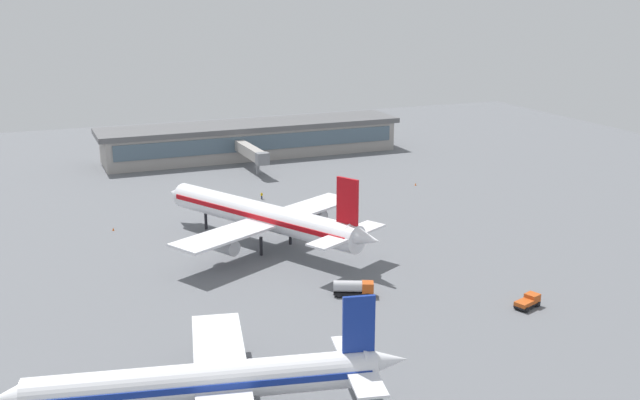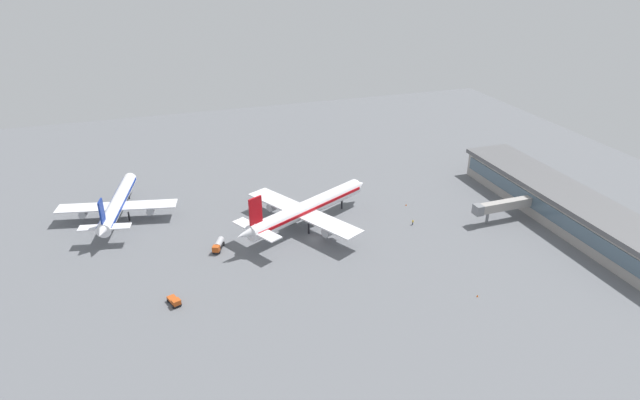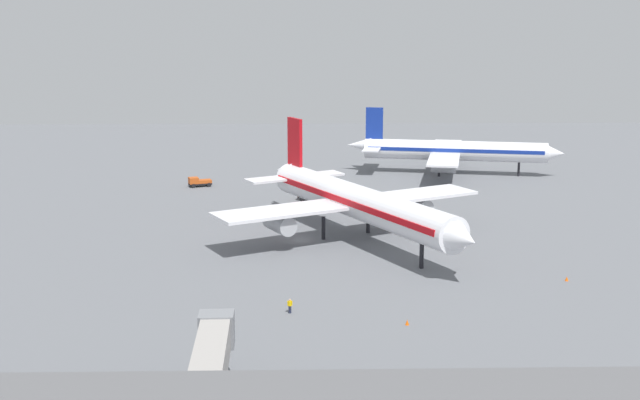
# 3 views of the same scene
# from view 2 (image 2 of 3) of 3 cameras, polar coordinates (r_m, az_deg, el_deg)

# --- Properties ---
(ground) EXTENTS (288.00, 288.00, 0.00)m
(ground) POSITION_cam_2_polar(r_m,az_deg,el_deg) (160.59, -0.65, -4.07)
(ground) COLOR slate
(terminal_building) EXTENTS (87.25, 17.31, 9.61)m
(terminal_building) POSITION_cam_2_polar(r_m,az_deg,el_deg) (185.27, 24.33, -0.57)
(terminal_building) COLOR #9E9993
(terminal_building) RESTS_ON ground
(airplane_at_gate) EXTENTS (41.11, 49.28, 16.32)m
(airplane_at_gate) POSITION_cam_2_polar(r_m,az_deg,el_deg) (164.88, -1.45, -0.91)
(airplane_at_gate) COLOR white
(airplane_at_gate) RESTS_ON ground
(airplane_taxiing) EXTENTS (45.35, 36.86, 13.90)m
(airplane_taxiing) POSITION_cam_2_polar(r_m,az_deg,el_deg) (181.77, -20.45, -0.30)
(airplane_taxiing) COLOR white
(airplane_taxiing) RESTS_ON ground
(pushback_tractor) EXTENTS (4.78, 3.38, 1.90)m
(pushback_tractor) POSITION_cam_2_polar(r_m,az_deg,el_deg) (137.57, -15.03, -10.20)
(pushback_tractor) COLOR black
(pushback_tractor) RESTS_ON ground
(fuel_truck) EXTENTS (6.53, 4.29, 2.50)m
(fuel_truck) POSITION_cam_2_polar(r_m,az_deg,el_deg) (157.28, -10.63, -4.66)
(fuel_truck) COLOR black
(fuel_truck) RESTS_ON ground
(ground_crew_worker) EXTENTS (0.57, 0.45, 1.67)m
(ground_crew_worker) POSITION_cam_2_polar(r_m,az_deg,el_deg) (170.28, 9.71, -2.31)
(ground_crew_worker) COLOR #1E2338
(ground_crew_worker) RESTS_ON ground
(jet_bridge) EXTENTS (3.46, 20.99, 6.74)m
(jet_bridge) POSITION_cam_2_polar(r_m,az_deg,el_deg) (177.68, 18.57, -0.57)
(jet_bridge) COLOR #9E9993
(jet_bridge) RESTS_ON ground
(safety_cone_near_gate) EXTENTS (0.44, 0.44, 0.60)m
(safety_cone_near_gate) POSITION_cam_2_polar(r_m,az_deg,el_deg) (141.35, 16.20, -9.63)
(safety_cone_near_gate) COLOR #EA590C
(safety_cone_near_gate) RESTS_ON ground
(safety_cone_mid_apron) EXTENTS (0.44, 0.44, 0.60)m
(safety_cone_mid_apron) POSITION_cam_2_polar(r_m,az_deg,el_deg) (194.82, 2.17, 1.58)
(safety_cone_mid_apron) COLOR #EA590C
(safety_cone_mid_apron) RESTS_ON ground
(safety_cone_far_side) EXTENTS (0.44, 0.44, 0.60)m
(safety_cone_far_side) POSITION_cam_2_polar(r_m,az_deg,el_deg) (182.22, 9.03, -0.51)
(safety_cone_far_side) COLOR #EA590C
(safety_cone_far_side) RESTS_ON ground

